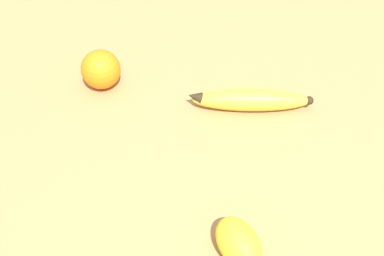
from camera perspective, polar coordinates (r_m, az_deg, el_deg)
name	(u,v)px	position (r m, az deg, el deg)	size (l,w,h in m)	color
ground_plane	(256,168)	(0.69, 8.10, -5.06)	(3.00, 3.00, 0.00)	#A87A47
banana	(250,100)	(0.76, 7.38, 3.56)	(0.21, 0.05, 0.04)	gold
orange	(101,69)	(0.80, -11.49, 7.31)	(0.07, 0.07, 0.07)	orange
lemon	(239,243)	(0.59, 5.93, -14.34)	(0.08, 0.09, 0.05)	yellow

